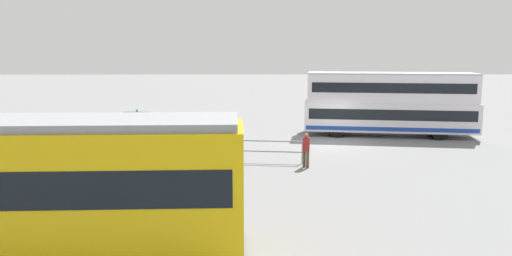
# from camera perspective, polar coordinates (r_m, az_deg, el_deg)

# --- Properties ---
(ground_plane) EXTENTS (160.00, 160.00, 0.00)m
(ground_plane) POSITION_cam_1_polar(r_m,az_deg,el_deg) (27.73, 9.16, -1.85)
(ground_plane) COLOR gray
(double_decker_bus) EXTENTS (10.58, 4.01, 3.92)m
(double_decker_bus) POSITION_cam_1_polar(r_m,az_deg,el_deg) (30.83, 15.53, 2.78)
(double_decker_bus) COLOR silver
(double_decker_bus) RESTS_ON ground
(pedestrian_near_railing) EXTENTS (0.45, 0.45, 1.59)m
(pedestrian_near_railing) POSITION_cam_1_polar(r_m,az_deg,el_deg) (21.79, 5.97, -2.37)
(pedestrian_near_railing) COLOR #4C3F2D
(pedestrian_near_railing) RESTS_ON ground
(pedestrian_railing) EXTENTS (6.80, 0.90, 1.08)m
(pedestrian_railing) POSITION_cam_1_polar(r_m,az_deg,el_deg) (22.85, -3.01, -2.23)
(pedestrian_railing) COLOR gray
(pedestrian_railing) RESTS_ON ground
(info_sign) EXTENTS (1.23, 0.14, 2.56)m
(info_sign) POSITION_cam_1_polar(r_m,az_deg,el_deg) (22.95, -13.92, 0.24)
(info_sign) COLOR slate
(info_sign) RESTS_ON ground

